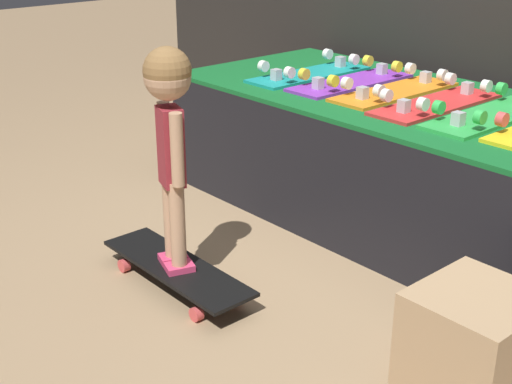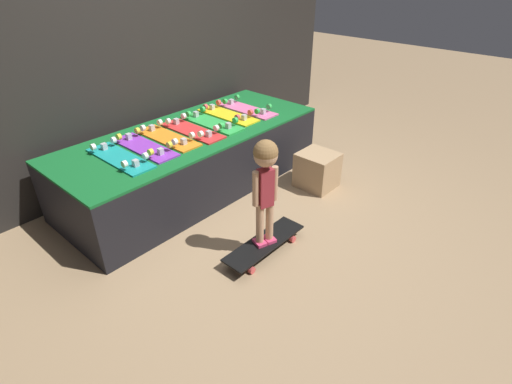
{
  "view_description": "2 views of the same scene",
  "coord_description": "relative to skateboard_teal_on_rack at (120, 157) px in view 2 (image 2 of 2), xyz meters",
  "views": [
    {
      "loc": [
        1.67,
        -1.8,
        1.36
      ],
      "look_at": [
        -0.25,
        -0.12,
        0.31
      ],
      "focal_mm": 50.0,
      "sensor_mm": 36.0,
      "label": 1
    },
    {
      "loc": [
        -2.11,
        -1.98,
        1.94
      ],
      "look_at": [
        -0.12,
        -0.21,
        0.33
      ],
      "focal_mm": 28.0,
      "sensor_mm": 36.0,
      "label": 2
    }
  ],
  "objects": [
    {
      "name": "skateboard_orange_on_rack",
      "position": [
        0.49,
        0.04,
        0.0
      ],
      "size": [
        0.21,
        0.67,
        0.09
      ],
      "color": "orange",
      "rests_on": "display_rack"
    },
    {
      "name": "child",
      "position": [
        0.43,
        -1.12,
        0.08
      ],
      "size": [
        0.19,
        0.17,
        0.82
      ],
      "rotation": [
        0.0,
        0.0,
        -0.32
      ],
      "color": "#E03D6B",
      "rests_on": "skateboard_on_floor"
    },
    {
      "name": "skateboard_green_on_rack",
      "position": [
        0.98,
        0.02,
        0.0
      ],
      "size": [
        0.21,
        0.67,
        0.09
      ],
      "color": "green",
      "rests_on": "display_rack"
    },
    {
      "name": "ground_plane",
      "position": [
        0.74,
        -0.65,
        -0.58
      ],
      "size": [
        16.0,
        16.0,
        0.0
      ],
      "primitive_type": "plane",
      "color": "#9E7F5B"
    },
    {
      "name": "skateboard_on_floor",
      "position": [
        0.43,
        -1.12,
        -0.51
      ],
      "size": [
        0.72,
        0.2,
        0.09
      ],
      "color": "black",
      "rests_on": "ground_plane"
    },
    {
      "name": "storage_box",
      "position": [
        1.51,
        -0.84,
        -0.42
      ],
      "size": [
        0.32,
        0.34,
        0.34
      ],
      "color": "tan",
      "rests_on": "ground_plane"
    },
    {
      "name": "display_rack",
      "position": [
        0.74,
        0.02,
        -0.3
      ],
      "size": [
        2.48,
        0.97,
        0.57
      ],
      "color": "black",
      "rests_on": "ground_plane"
    },
    {
      "name": "skateboard_purple_on_rack",
      "position": [
        0.25,
        0.03,
        0.0
      ],
      "size": [
        0.21,
        0.67,
        0.09
      ],
      "color": "purple",
      "rests_on": "display_rack"
    },
    {
      "name": "skateboard_yellow_on_rack",
      "position": [
        1.23,
        0.05,
        0.0
      ],
      "size": [
        0.21,
        0.67,
        0.09
      ],
      "color": "yellow",
      "rests_on": "display_rack"
    },
    {
      "name": "skateboard_pink_on_rack",
      "position": [
        1.47,
        0.02,
        0.0
      ],
      "size": [
        0.21,
        0.67,
        0.09
      ],
      "color": "pink",
      "rests_on": "display_rack"
    },
    {
      "name": "back_wall",
      "position": [
        0.74,
        0.66,
        0.58
      ],
      "size": [
        5.44,
        0.1,
        2.32
      ],
      "color": "black",
      "rests_on": "ground_plane"
    },
    {
      "name": "skateboard_teal_on_rack",
      "position": [
        0.0,
        0.0,
        0.0
      ],
      "size": [
        0.21,
        0.67,
        0.09
      ],
      "color": "teal",
      "rests_on": "display_rack"
    },
    {
      "name": "skateboard_red_on_rack",
      "position": [
        0.74,
        0.01,
        0.0
      ],
      "size": [
        0.21,
        0.67,
        0.09
      ],
      "color": "red",
      "rests_on": "display_rack"
    }
  ]
}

